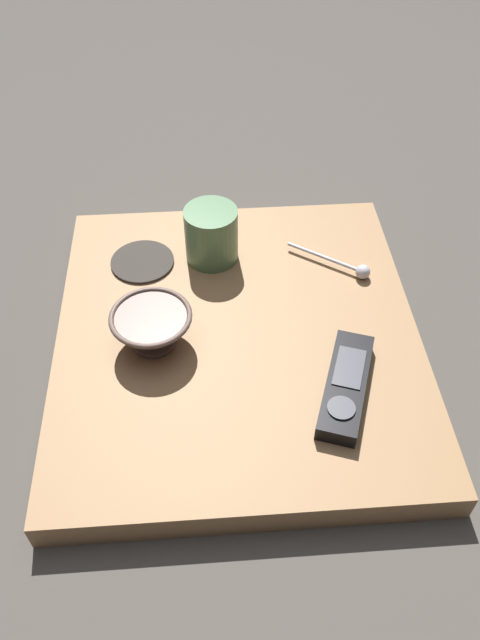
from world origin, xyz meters
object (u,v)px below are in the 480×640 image
object	(u,v)px
cereal_bowl	(152,327)
coffee_mug	(211,235)
teaspoon	(353,268)
tv_remote_near	(346,386)
drink_coaster	(142,262)

from	to	relation	value
cereal_bowl	coffee_mug	distance (m)	0.21
coffee_mug	teaspoon	world-z (taller)	coffee_mug
coffee_mug	tv_remote_near	bearing A→B (deg)	-149.91
coffee_mug	tv_remote_near	distance (m)	0.35
cereal_bowl	teaspoon	size ratio (longest dim) A/B	0.95
coffee_mug	teaspoon	distance (m)	0.24
cereal_bowl	drink_coaster	bearing A→B (deg)	7.46
tv_remote_near	teaspoon	bearing A→B (deg)	-13.31
tv_remote_near	coffee_mug	bearing A→B (deg)	30.09
cereal_bowl	tv_remote_near	xyz separation A→B (m)	(-0.11, -0.27, -0.02)
coffee_mug	drink_coaster	size ratio (longest dim) A/B	0.89
cereal_bowl	coffee_mug	xyz separation A→B (m)	(0.19, -0.09, 0.01)
coffee_mug	drink_coaster	distance (m)	0.13
cereal_bowl	coffee_mug	bearing A→B (deg)	-26.70
tv_remote_near	cereal_bowl	bearing A→B (deg)	67.66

